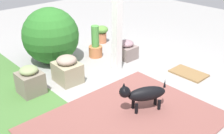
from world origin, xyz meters
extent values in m
plane|color=#999795|center=(0.00, 0.00, 0.00)|extent=(12.00, 12.00, 0.00)
cube|color=brown|center=(-0.99, 0.71, 0.01)|extent=(1.80, 2.40, 0.02)
cube|color=white|center=(0.25, -0.29, 1.15)|extent=(0.13, 0.13, 2.30)
cube|color=gray|center=(0.50, -0.78, 0.13)|extent=(0.38, 0.33, 0.26)
ellipsoid|color=gray|center=(0.50, -0.78, 0.31)|extent=(0.29, 0.29, 0.13)
cube|color=#9B9272|center=(0.48, 0.62, 0.17)|extent=(0.47, 0.39, 0.33)
ellipsoid|color=gray|center=(0.48, 0.62, 0.39)|extent=(0.33, 0.33, 0.15)
cube|color=gray|center=(0.55, 1.25, 0.17)|extent=(0.36, 0.36, 0.35)
ellipsoid|color=#849461|center=(0.55, 1.25, 0.39)|extent=(0.28, 0.28, 0.13)
sphere|color=#296924|center=(1.34, 0.39, 0.53)|extent=(1.06, 1.06, 1.06)
cylinder|color=#C3704A|center=(1.49, -0.99, 0.12)|extent=(0.20, 0.20, 0.23)
ellipsoid|color=#5D923D|center=(1.49, -0.99, 0.31)|extent=(0.28, 0.28, 0.17)
cylinder|color=#C16E41|center=(0.97, -0.38, 0.11)|extent=(0.27, 0.27, 0.22)
cylinder|color=#4F9741|center=(0.97, -0.38, 0.43)|extent=(0.15, 0.15, 0.43)
ellipsoid|color=black|center=(-0.96, 0.28, 0.26)|extent=(0.40, 0.57, 0.20)
sphere|color=black|center=(-0.82, 0.57, 0.35)|extent=(0.15, 0.15, 0.15)
cone|color=black|center=(-0.86, 0.59, 0.43)|extent=(0.05, 0.05, 0.06)
cone|color=black|center=(-0.78, 0.55, 0.43)|extent=(0.05, 0.05, 0.06)
cylinder|color=black|center=(-0.94, 0.46, 0.08)|extent=(0.05, 0.05, 0.16)
cylinder|color=black|center=(-0.83, 0.41, 0.08)|extent=(0.05, 0.05, 0.16)
cylinder|color=black|center=(-1.09, 0.16, 0.08)|extent=(0.05, 0.05, 0.16)
cylinder|color=black|center=(-0.97, 0.10, 0.08)|extent=(0.05, 0.05, 0.16)
cone|color=black|center=(-1.07, 0.05, 0.39)|extent=(0.04, 0.04, 0.13)
cube|color=olive|center=(-0.75, -1.10, 0.01)|extent=(0.61, 0.39, 0.03)
camera|label=1|loc=(-2.96, 2.76, 2.20)|focal=43.09mm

